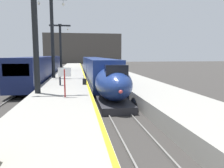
% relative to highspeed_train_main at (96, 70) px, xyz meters
% --- Properties ---
extents(platform_left, '(4.80, 110.00, 1.05)m').
position_rel_highspeed_train_main_xyz_m(platform_left, '(-4.05, -5.00, -1.41)').
color(platform_left, gray).
rests_on(platform_left, ground).
extents(platform_right, '(4.80, 110.00, 1.05)m').
position_rel_highspeed_train_main_xyz_m(platform_right, '(4.05, -5.00, -1.41)').
color(platform_right, gray).
rests_on(platform_right, ground).
extents(platform_left_safety_stripe, '(0.20, 107.80, 0.01)m').
position_rel_highspeed_train_main_xyz_m(platform_left_safety_stripe, '(-1.77, -5.00, -0.88)').
color(platform_left_safety_stripe, yellow).
rests_on(platform_left_safety_stripe, platform_left).
extents(rail_main_left, '(0.08, 110.00, 0.12)m').
position_rel_highspeed_train_main_xyz_m(rail_main_left, '(-0.75, -2.25, -1.87)').
color(rail_main_left, slate).
rests_on(rail_main_left, ground).
extents(rail_main_right, '(0.08, 110.00, 0.12)m').
position_rel_highspeed_train_main_xyz_m(rail_main_right, '(0.75, -2.25, -1.87)').
color(rail_main_right, slate).
rests_on(rail_main_right, ground).
extents(rail_secondary_left, '(0.08, 110.00, 0.12)m').
position_rel_highspeed_train_main_xyz_m(rail_secondary_left, '(-8.85, -2.25, -1.87)').
color(rail_secondary_left, slate).
rests_on(rail_secondary_left, ground).
extents(rail_secondary_right, '(0.08, 110.00, 0.12)m').
position_rel_highspeed_train_main_xyz_m(rail_secondary_right, '(-7.35, -2.25, -1.87)').
color(rail_secondary_right, slate).
rests_on(rail_secondary_right, ground).
extents(highspeed_train_main, '(2.92, 37.70, 3.60)m').
position_rel_highspeed_train_main_xyz_m(highspeed_train_main, '(0.00, 0.00, 0.00)').
color(highspeed_train_main, navy).
rests_on(highspeed_train_main, ground).
extents(regional_train_adjacent, '(2.85, 36.60, 3.80)m').
position_rel_highspeed_train_main_xyz_m(regional_train_adjacent, '(-8.10, 6.25, 0.20)').
color(regional_train_adjacent, '#141E4C').
rests_on(regional_train_adjacent, ground).
extents(station_column_mid, '(4.00, 0.68, 9.51)m').
position_rel_highspeed_train_main_xyz_m(station_column_mid, '(-5.90, -14.31, 4.81)').
color(station_column_mid, black).
rests_on(station_column_mid, platform_left).
extents(station_column_far, '(4.00, 0.68, 10.41)m').
position_rel_highspeed_train_main_xyz_m(station_column_far, '(-5.90, -2.25, 5.29)').
color(station_column_far, black).
rests_on(station_column_far, platform_left).
extents(station_column_distant, '(4.00, 0.68, 8.83)m').
position_rel_highspeed_train_main_xyz_m(station_column_distant, '(-5.90, 11.74, 4.45)').
color(station_column_distant, black).
rests_on(station_column_distant, platform_left).
extents(passenger_near_edge, '(0.26, 0.57, 1.69)m').
position_rel_highspeed_train_main_xyz_m(passenger_near_edge, '(-4.50, -9.88, 0.11)').
color(passenger_near_edge, '#23232D').
rests_on(passenger_near_edge, platform_left).
extents(rolling_suitcase, '(0.40, 0.22, 0.98)m').
position_rel_highspeed_train_main_xyz_m(rolling_suitcase, '(-2.07, -9.76, -0.58)').
color(rolling_suitcase, black).
rests_on(rolling_suitcase, platform_left).
extents(departure_info_board, '(0.90, 0.10, 2.12)m').
position_rel_highspeed_train_main_xyz_m(departure_info_board, '(-3.67, -16.33, 0.63)').
color(departure_info_board, maroon).
rests_on(departure_info_board, platform_left).
extents(terminus_back_wall, '(36.00, 2.00, 14.00)m').
position_rel_highspeed_train_main_xyz_m(terminus_back_wall, '(0.00, 72.25, 5.07)').
color(terminus_back_wall, '#4C4742').
rests_on(terminus_back_wall, ground).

